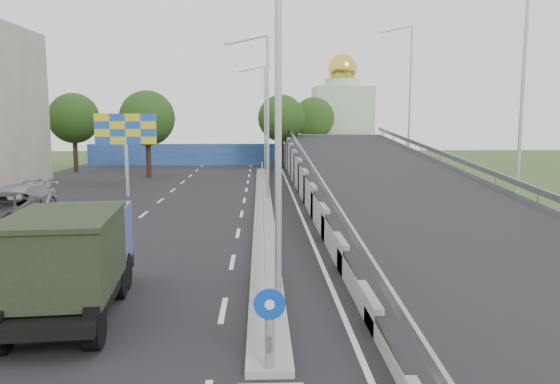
{
  "coord_description": "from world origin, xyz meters",
  "views": [
    {
      "loc": [
        -0.17,
        -8.27,
        5.2
      ],
      "look_at": [
        0.63,
        13.83,
        2.2
      ],
      "focal_mm": 35.0,
      "sensor_mm": 36.0,
      "label": 1
    }
  ],
  "objects_px": {
    "sign_bollard": "(270,328)",
    "parked_car_d": "(16,201)",
    "lamp_post_far": "(263,112)",
    "parked_car_e": "(27,188)",
    "dump_truck": "(73,256)",
    "lamp_post_near": "(271,94)",
    "billboard": "(126,134)",
    "parked_car_c": "(0,211)",
    "church": "(342,117)",
    "lamp_post_mid": "(265,108)"
  },
  "relations": [
    {
      "from": "sign_bollard",
      "to": "parked_car_d",
      "type": "bearing_deg",
      "value": 125.37
    },
    {
      "from": "lamp_post_far",
      "to": "parked_car_e",
      "type": "height_order",
      "value": "lamp_post_far"
    },
    {
      "from": "dump_truck",
      "to": "sign_bollard",
      "type": "bearing_deg",
      "value": -42.46
    },
    {
      "from": "dump_truck",
      "to": "lamp_post_far",
      "type": "bearing_deg",
      "value": 76.9
    },
    {
      "from": "parked_car_d",
      "to": "parked_car_e",
      "type": "xyz_separation_m",
      "value": [
        -2.26,
        6.82,
        -0.14
      ]
    },
    {
      "from": "sign_bollard",
      "to": "dump_truck",
      "type": "bearing_deg",
      "value": 143.1
    },
    {
      "from": "lamp_post_near",
      "to": "sign_bollard",
      "type": "bearing_deg",
      "value": -91.64
    },
    {
      "from": "billboard",
      "to": "parked_car_c",
      "type": "height_order",
      "value": "billboard"
    },
    {
      "from": "lamp_post_near",
      "to": "parked_car_e",
      "type": "distance_m",
      "value": 26.88
    },
    {
      "from": "lamp_post_near",
      "to": "billboard",
      "type": "bearing_deg",
      "value": 112.49
    },
    {
      "from": "billboard",
      "to": "parked_car_e",
      "type": "relative_size",
      "value": 1.33
    },
    {
      "from": "church",
      "to": "parked_car_d",
      "type": "xyz_separation_m",
      "value": [
        -23.06,
        -39.42,
        -4.46
      ]
    },
    {
      "from": "lamp_post_near",
      "to": "parked_car_d",
      "type": "bearing_deg",
      "value": 132.1
    },
    {
      "from": "billboard",
      "to": "parked_car_d",
      "type": "relative_size",
      "value": 0.94
    },
    {
      "from": "church",
      "to": "lamp_post_near",
      "type": "bearing_deg",
      "value": -100.38
    },
    {
      "from": "parked_car_c",
      "to": "lamp_post_far",
      "type": "bearing_deg",
      "value": 57.89
    },
    {
      "from": "lamp_post_mid",
      "to": "parked_car_e",
      "type": "xyz_separation_m",
      "value": [
        -15.44,
        1.4,
        -5.1
      ]
    },
    {
      "from": "sign_bollard",
      "to": "parked_car_e",
      "type": "height_order",
      "value": "sign_bollard"
    },
    {
      "from": "dump_truck",
      "to": "parked_car_c",
      "type": "height_order",
      "value": "dump_truck"
    },
    {
      "from": "lamp_post_far",
      "to": "parked_car_c",
      "type": "distance_m",
      "value": 31.42
    },
    {
      "from": "lamp_post_mid",
      "to": "parked_car_c",
      "type": "height_order",
      "value": "lamp_post_mid"
    },
    {
      "from": "lamp_post_mid",
      "to": "lamp_post_far",
      "type": "xyz_separation_m",
      "value": [
        0.0,
        20.0,
        0.0
      ]
    },
    {
      "from": "lamp_post_near",
      "to": "lamp_post_far",
      "type": "height_order",
      "value": "same"
    },
    {
      "from": "lamp_post_near",
      "to": "billboard",
      "type": "height_order",
      "value": "lamp_post_near"
    },
    {
      "from": "church",
      "to": "parked_car_e",
      "type": "height_order",
      "value": "church"
    },
    {
      "from": "lamp_post_far",
      "to": "parked_car_d",
      "type": "relative_size",
      "value": 1.72
    },
    {
      "from": "lamp_post_far",
      "to": "lamp_post_near",
      "type": "bearing_deg",
      "value": -90.0
    },
    {
      "from": "lamp_post_far",
      "to": "dump_truck",
      "type": "height_order",
      "value": "lamp_post_far"
    },
    {
      "from": "lamp_post_near",
      "to": "parked_car_c",
      "type": "height_order",
      "value": "lamp_post_near"
    },
    {
      "from": "sign_bollard",
      "to": "church",
      "type": "bearing_deg",
      "value": 80.19
    },
    {
      "from": "lamp_post_far",
      "to": "parked_car_c",
      "type": "xyz_separation_m",
      "value": [
        -12.66,
        -28.33,
        -4.99
      ]
    },
    {
      "from": "parked_car_d",
      "to": "dump_truck",
      "type": "bearing_deg",
      "value": -55.75
    },
    {
      "from": "lamp_post_mid",
      "to": "parked_car_d",
      "type": "bearing_deg",
      "value": -157.64
    },
    {
      "from": "sign_bollard",
      "to": "dump_truck",
      "type": "relative_size",
      "value": 0.25
    },
    {
      "from": "parked_car_c",
      "to": "church",
      "type": "bearing_deg",
      "value": 53.92
    },
    {
      "from": "billboard",
      "to": "lamp_post_mid",
      "type": "bearing_deg",
      "value": -12.38
    },
    {
      "from": "lamp_post_near",
      "to": "dump_truck",
      "type": "bearing_deg",
      "value": 179.32
    },
    {
      "from": "billboard",
      "to": "parked_car_d",
      "type": "distance_m",
      "value": 9.09
    },
    {
      "from": "sign_bollard",
      "to": "lamp_post_far",
      "type": "height_order",
      "value": "lamp_post_far"
    },
    {
      "from": "sign_bollard",
      "to": "billboard",
      "type": "height_order",
      "value": "billboard"
    },
    {
      "from": "lamp_post_far",
      "to": "parked_car_e",
      "type": "xyz_separation_m",
      "value": [
        -15.44,
        -18.6,
        -5.1
      ]
    },
    {
      "from": "lamp_post_mid",
      "to": "lamp_post_far",
      "type": "relative_size",
      "value": 1.0
    },
    {
      "from": "lamp_post_near",
      "to": "billboard",
      "type": "relative_size",
      "value": 1.83
    },
    {
      "from": "sign_bollard",
      "to": "lamp_post_mid",
      "type": "relative_size",
      "value": 0.17
    },
    {
      "from": "parked_car_d",
      "to": "parked_car_c",
      "type": "bearing_deg",
      "value": -74.18
    },
    {
      "from": "sign_bollard",
      "to": "church",
      "type": "xyz_separation_m",
      "value": [
        10.0,
        57.83,
        4.28
      ]
    },
    {
      "from": "lamp_post_near",
      "to": "church",
      "type": "distance_m",
      "value": 54.9
    },
    {
      "from": "dump_truck",
      "to": "parked_car_e",
      "type": "relative_size",
      "value": 1.6
    },
    {
      "from": "lamp_post_far",
      "to": "parked_car_e",
      "type": "relative_size",
      "value": 2.43
    },
    {
      "from": "lamp_post_mid",
      "to": "church",
      "type": "bearing_deg",
      "value": 73.78
    }
  ]
}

